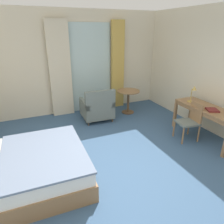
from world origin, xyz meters
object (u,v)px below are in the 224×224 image
object	(u,v)px
desk_chair	(191,120)
desk_lamp	(193,91)
bed	(20,170)
round_cafe_table	(128,96)
closed_book	(212,110)
armchair_by_window	(97,108)
writing_desk	(208,112)

from	to	relation	value
desk_chair	desk_lamp	distance (m)	0.68
bed	round_cafe_table	bearing A→B (deg)	34.77
closed_book	armchair_by_window	xyz separation A→B (m)	(-1.83, 2.12, -0.41)
round_cafe_table	writing_desk	bearing A→B (deg)	-67.26
desk_chair	closed_book	bearing A→B (deg)	-42.84
bed	desk_lamp	bearing A→B (deg)	6.63
closed_book	round_cafe_table	distance (m)	2.41
bed	armchair_by_window	distance (m)	2.81
writing_desk	armchair_by_window	world-z (taller)	armchair_by_window
armchair_by_window	round_cafe_table	distance (m)	1.04
bed	armchair_by_window	size ratio (longest dim) A/B	2.25
armchair_by_window	writing_desk	bearing A→B (deg)	-45.84
desk_chair	bed	bearing A→B (deg)	-178.09
desk_chair	desk_lamp	xyz separation A→B (m)	(0.29, 0.33, 0.53)
desk_lamp	writing_desk	bearing A→B (deg)	-80.71
desk_lamp	closed_book	distance (m)	0.65
writing_desk	closed_book	bearing A→B (deg)	-113.04
writing_desk	armchair_by_window	size ratio (longest dim) A/B	1.74
closed_book	armchair_by_window	size ratio (longest dim) A/B	0.28
round_cafe_table	bed	bearing A→B (deg)	-145.23
desk_lamp	round_cafe_table	bearing A→B (deg)	115.92
bed	desk_lamp	world-z (taller)	desk_lamp
bed	round_cafe_table	size ratio (longest dim) A/B	2.97
bed	writing_desk	distance (m)	3.93
desk_chair	round_cafe_table	xyz separation A→B (m)	(-0.52, 1.99, 0.03)
desk_lamp	closed_book	size ratio (longest dim) A/B	1.64
bed	writing_desk	size ratio (longest dim) A/B	1.29
writing_desk	closed_book	size ratio (longest dim) A/B	6.29
writing_desk	round_cafe_table	xyz separation A→B (m)	(-0.88, 2.09, -0.14)
desk_chair	round_cafe_table	distance (m)	2.05
desk_chair	closed_book	size ratio (longest dim) A/B	3.44
bed	desk_chair	world-z (taller)	bed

